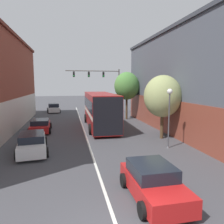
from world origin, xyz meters
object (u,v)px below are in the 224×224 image
traffic_signal_gantry (102,81)px  street_lamp (169,109)px  hatchback_foreground (153,182)px  parked_car_left_far (54,108)px  bus (100,108)px  parked_car_left_near (40,126)px  street_tree_near (163,96)px  street_tree_far (127,86)px  parked_car_left_mid (32,143)px

traffic_signal_gantry → street_lamp: (1.95, -18.82, -2.23)m
hatchback_foreground → parked_car_left_far: size_ratio=0.90×
bus → parked_car_left_near: bus is taller
bus → parked_car_left_near: bearing=100.0°
street_tree_near → street_tree_far: size_ratio=0.87×
parked_car_left_near → street_lamp: bearing=-129.7°
traffic_signal_gantry → bus: bearing=-99.9°
parked_car_left_mid → street_tree_near: bearing=-87.0°
hatchback_foreground → traffic_signal_gantry: (1.78, 25.20, 4.43)m
street_tree_far → parked_car_left_mid: bearing=-129.1°
street_tree_far → parked_car_left_far: bearing=136.9°
parked_car_left_mid → hatchback_foreground: bearing=-148.5°
bus → traffic_signal_gantry: traffic_signal_gantry is taller
bus → street_tree_near: street_tree_near is taller
traffic_signal_gantry → street_tree_far: size_ratio=1.33×
parked_car_left_far → street_tree_far: bearing=-139.5°
bus → traffic_signal_gantry: 10.94m
bus → hatchback_foreground: (0.02, -14.86, -1.37)m
street_tree_far → street_lamp: bearing=-91.8°
street_tree_far → traffic_signal_gantry: bearing=112.7°
parked_car_left_near → street_tree_near: street_tree_near is taller
hatchback_foreground → street_tree_far: bearing=-13.3°
parked_car_left_near → parked_car_left_far: 14.92m
hatchback_foreground → street_tree_far: 20.31m
hatchback_foreground → traffic_signal_gantry: traffic_signal_gantry is taller
hatchback_foreground → parked_car_left_mid: (-5.79, 7.29, -0.00)m
hatchback_foreground → parked_car_left_near: hatchback_foreground is taller
parked_car_left_mid → traffic_signal_gantry: bearing=-29.9°
bus → traffic_signal_gantry: size_ratio=1.28×
parked_car_left_near → street_lamp: street_lamp is taller
parked_car_left_near → parked_car_left_far: parked_car_left_far is taller
parked_car_left_mid → street_tree_near: 10.78m
street_lamp → street_tree_near: 2.88m
hatchback_foreground → bus: bearing=-1.2°
bus → street_tree_near: (4.45, -5.77, 1.56)m
traffic_signal_gantry → parked_car_left_mid: bearing=-112.9°
parked_car_left_mid → street_lamp: bearing=-102.4°
bus → street_tree_far: bearing=-41.0°
parked_car_left_near → parked_car_left_far: (0.30, 14.91, 0.09)m
street_tree_near → street_lamp: bearing=-104.4°
traffic_signal_gantry → street_tree_far: bearing=-67.3°
street_tree_near → street_tree_far: 10.48m
hatchback_foreground → street_tree_near: 10.53m
parked_car_left_far → street_lamp: (9.47, -22.41, 2.18)m
traffic_signal_gantry → street_tree_near: (2.65, -16.12, -1.50)m
hatchback_foreground → parked_car_left_mid: 9.31m
bus → parked_car_left_far: bearing=23.1°
bus → traffic_signal_gantry: bearing=-9.1°
parked_car_left_far → street_lamp: bearing=-163.4°
bus → parked_car_left_far: (-5.72, 13.94, -1.35)m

